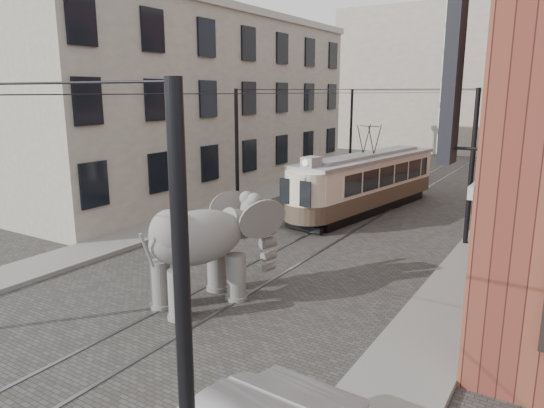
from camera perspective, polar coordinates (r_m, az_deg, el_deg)
The scene contains 9 objects.
ground at distance 17.21m, azimuth -0.35°, elevation -7.22°, with size 120.00×120.00×0.00m, color #403E3B.
tram_rails at distance 17.20m, azimuth -0.35°, elevation -7.18°, with size 1.54×80.00×0.02m, color slate, non-canonical shape.
sidewalk_right at distance 15.10m, azimuth 19.68°, elevation -10.62°, with size 2.00×60.00×0.15m, color slate.
sidewalk_left at distance 21.20m, azimuth -15.43°, elevation -3.62°, with size 2.00×60.00×0.15m, color slate.
stucco_building at distance 30.77m, azimuth -7.97°, elevation 10.96°, with size 7.00×24.00×10.00m, color gray.
distant_block at distance 54.40m, azimuth 23.28°, elevation 12.88°, with size 28.00×10.00×14.00m, color gray.
catenary at distance 20.87m, azimuth 6.51°, elevation 4.73°, with size 11.00×30.20×6.00m, color black, non-canonical shape.
tram at distance 25.23m, azimuth 10.85°, elevation 3.95°, with size 2.21×10.73×4.26m, color beige, non-canonical shape.
elephant at distance 14.08m, azimuth -8.41°, elevation -5.50°, with size 2.69×4.88×2.99m, color slate, non-canonical shape.
Camera 1 is at (8.61, -13.70, 5.85)m, focal length 33.06 mm.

